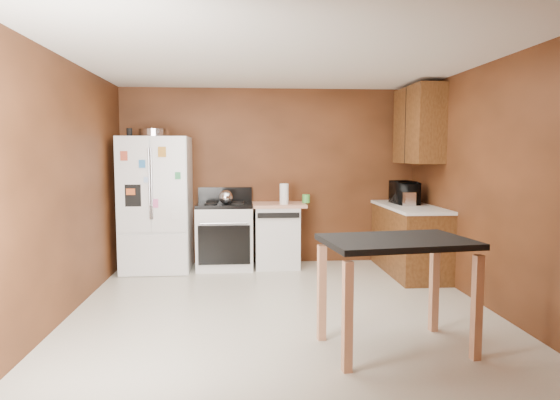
{
  "coord_description": "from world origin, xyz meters",
  "views": [
    {
      "loc": [
        -0.41,
        -4.91,
        1.58
      ],
      "look_at": [
        0.04,
        0.85,
        1.04
      ],
      "focal_mm": 32.0,
      "sensor_mm": 36.0,
      "label": 1
    }
  ],
  "objects": [
    {
      "name": "microwave",
      "position": [
        1.8,
        1.66,
        1.04
      ],
      "size": [
        0.36,
        0.51,
        0.28
      ],
      "primitive_type": "imported",
      "rotation": [
        0.0,
        0.0,
        1.61
      ],
      "color": "black",
      "rests_on": "right_cabinets"
    },
    {
      "name": "pen_cup",
      "position": [
        -1.86,
        1.77,
        1.85
      ],
      "size": [
        0.07,
        0.07,
        0.11
      ],
      "primitive_type": "cylinder",
      "color": "black",
      "rests_on": "refrigerator"
    },
    {
      "name": "wall_right",
      "position": [
        2.1,
        0.0,
        1.25
      ],
      "size": [
        0.0,
        4.5,
        4.5
      ],
      "primitive_type": "plane",
      "rotation": [
        1.57,
        0.0,
        -1.57
      ],
      "color": "brown",
      "rests_on": "ground"
    },
    {
      "name": "kettle",
      "position": [
        -0.62,
        1.79,
        0.99
      ],
      "size": [
        0.19,
        0.19,
        0.19
      ],
      "primitive_type": "sphere",
      "color": "silver",
      "rests_on": "gas_range"
    },
    {
      "name": "wall_left",
      "position": [
        -2.1,
        0.0,
        1.25
      ],
      "size": [
        0.0,
        4.5,
        4.5
      ],
      "primitive_type": "plane",
      "rotation": [
        1.57,
        0.0,
        1.57
      ],
      "color": "brown",
      "rests_on": "ground"
    },
    {
      "name": "island",
      "position": [
        0.82,
        -1.09,
        0.76
      ],
      "size": [
        1.23,
        0.9,
        0.91
      ],
      "color": "black",
      "rests_on": "ground"
    },
    {
      "name": "wall_front",
      "position": [
        0.0,
        -2.25,
        1.25
      ],
      "size": [
        4.2,
        0.0,
        4.2
      ],
      "primitive_type": "plane",
      "rotation": [
        -1.57,
        0.0,
        0.0
      ],
      "color": "brown",
      "rests_on": "ground"
    },
    {
      "name": "floor",
      "position": [
        0.0,
        0.0,
        0.0
      ],
      "size": [
        4.5,
        4.5,
        0.0
      ],
      "primitive_type": "plane",
      "color": "beige",
      "rests_on": "ground"
    },
    {
      "name": "roasting_pan",
      "position": [
        -1.56,
        1.88,
        1.85
      ],
      "size": [
        0.41,
        0.41,
        0.1
      ],
      "primitive_type": "cylinder",
      "color": "silver",
      "rests_on": "refrigerator"
    },
    {
      "name": "wall_back",
      "position": [
        0.0,
        2.25,
        1.25
      ],
      "size": [
        4.2,
        0.0,
        4.2
      ],
      "primitive_type": "plane",
      "rotation": [
        1.57,
        0.0,
        0.0
      ],
      "color": "brown",
      "rests_on": "ground"
    },
    {
      "name": "refrigerator",
      "position": [
        -1.55,
        1.86,
        0.9
      ],
      "size": [
        0.9,
        0.8,
        1.8
      ],
      "color": "white",
      "rests_on": "ground"
    },
    {
      "name": "toaster",
      "position": [
        1.75,
        1.44,
        0.99
      ],
      "size": [
        0.18,
        0.26,
        0.18
      ],
      "primitive_type": "cube",
      "rotation": [
        0.0,
        0.0,
        0.11
      ],
      "color": "silver",
      "rests_on": "right_cabinets"
    },
    {
      "name": "dishwasher",
      "position": [
        0.08,
        1.95,
        0.45
      ],
      "size": [
        0.78,
        0.63,
        0.89
      ],
      "color": "white",
      "rests_on": "ground"
    },
    {
      "name": "ceiling",
      "position": [
        0.0,
        0.0,
        2.5
      ],
      "size": [
        4.5,
        4.5,
        0.0
      ],
      "primitive_type": "plane",
      "rotation": [
        3.14,
        0.0,
        0.0
      ],
      "color": "white",
      "rests_on": "ground"
    },
    {
      "name": "right_cabinets",
      "position": [
        1.84,
        1.48,
        0.91
      ],
      "size": [
        0.63,
        1.58,
        2.45
      ],
      "color": "brown",
      "rests_on": "ground"
    },
    {
      "name": "green_canister",
      "position": [
        0.49,
        2.0,
        0.95
      ],
      "size": [
        0.14,
        0.14,
        0.12
      ],
      "primitive_type": "cylinder",
      "rotation": [
        0.0,
        0.0,
        -0.41
      ],
      "color": "#4FB846",
      "rests_on": "dishwasher"
    },
    {
      "name": "paper_towel",
      "position": [
        0.17,
        1.82,
        1.03
      ],
      "size": [
        0.15,
        0.15,
        0.28
      ],
      "primitive_type": "cylinder",
      "rotation": [
        0.0,
        0.0,
        0.32
      ],
      "color": "white",
      "rests_on": "dishwasher"
    },
    {
      "name": "gas_range",
      "position": [
        -0.64,
        1.92,
        0.46
      ],
      "size": [
        0.76,
        0.68,
        1.1
      ],
      "color": "white",
      "rests_on": "ground"
    }
  ]
}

